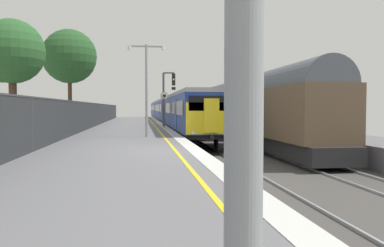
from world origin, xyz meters
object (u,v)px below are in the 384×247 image
(platform_lamp_mid, at_px, (147,82))
(background_tree_left, at_px, (9,54))
(speed_limit_sign, at_px, (164,105))
(background_tree_centre, at_px, (69,58))
(signal_gantry, at_px, (167,92))
(commuter_train_at_platform, at_px, (168,110))
(freight_train_adjacent_track, at_px, (223,108))

(platform_lamp_mid, height_order, background_tree_left, background_tree_left)
(speed_limit_sign, xyz_separation_m, background_tree_centre, (-7.41, 1.63, 3.73))
(platform_lamp_mid, xyz_separation_m, background_tree_centre, (-5.89, 10.57, 2.53))
(speed_limit_sign, bearing_deg, platform_lamp_mid, -99.65)
(signal_gantry, xyz_separation_m, platform_lamp_mid, (-1.91, -11.66, 0.11))
(commuter_train_at_platform, height_order, signal_gantry, signal_gantry)
(freight_train_adjacent_track, xyz_separation_m, platform_lamp_mid, (-7.37, -14.39, 1.40))
(freight_train_adjacent_track, relative_size, speed_limit_sign, 15.25)
(freight_train_adjacent_track, bearing_deg, background_tree_centre, -163.93)
(freight_train_adjacent_track, height_order, platform_lamp_mid, platform_lamp_mid)
(signal_gantry, bearing_deg, speed_limit_sign, -98.14)
(background_tree_centre, bearing_deg, platform_lamp_mid, -60.89)
(commuter_train_at_platform, relative_size, platform_lamp_mid, 12.76)
(speed_limit_sign, bearing_deg, freight_train_adjacent_track, 42.94)
(freight_train_adjacent_track, distance_m, background_tree_centre, 14.35)
(signal_gantry, height_order, background_tree_left, background_tree_left)
(signal_gantry, relative_size, background_tree_centre, 0.59)
(commuter_train_at_platform, relative_size, freight_train_adjacent_track, 1.48)
(platform_lamp_mid, distance_m, background_tree_left, 7.21)
(speed_limit_sign, distance_m, background_tree_centre, 8.45)
(speed_limit_sign, relative_size, background_tree_left, 0.45)
(platform_lamp_mid, bearing_deg, background_tree_left, 178.89)
(background_tree_left, bearing_deg, signal_gantry, 52.08)
(signal_gantry, height_order, platform_lamp_mid, platform_lamp_mid)
(commuter_train_at_platform, xyz_separation_m, background_tree_centre, (-9.25, -19.98, 4.25))
(commuter_train_at_platform, bearing_deg, background_tree_centre, -114.85)
(signal_gantry, height_order, speed_limit_sign, signal_gantry)
(signal_gantry, bearing_deg, platform_lamp_mid, -99.30)
(background_tree_left, bearing_deg, platform_lamp_mid, -1.11)
(platform_lamp_mid, bearing_deg, speed_limit_sign, 80.35)
(freight_train_adjacent_track, height_order, background_tree_left, background_tree_left)
(speed_limit_sign, height_order, platform_lamp_mid, platform_lamp_mid)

